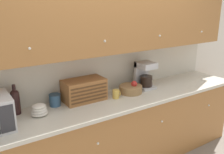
% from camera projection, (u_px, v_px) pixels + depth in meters
% --- Properties ---
extents(ground_plane, '(24.00, 24.00, 0.00)m').
position_uv_depth(ground_plane, '(103.00, 153.00, 3.42)').
color(ground_plane, slate).
extents(wall_back, '(5.91, 0.06, 2.60)m').
position_uv_depth(wall_back, '(101.00, 60.00, 3.07)').
color(wall_back, white).
rests_on(wall_back, ground_plane).
extents(counter_unit, '(3.53, 0.66, 0.90)m').
position_uv_depth(counter_unit, '(116.00, 133.00, 3.04)').
color(counter_unit, '#A36B38').
rests_on(counter_unit, ground_plane).
extents(backsplash_panel, '(3.51, 0.01, 0.53)m').
position_uv_depth(backsplash_panel, '(103.00, 71.00, 3.08)').
color(backsplash_panel, beige).
rests_on(backsplash_panel, counter_unit).
extents(upper_cabinets, '(3.51, 0.37, 0.90)m').
position_uv_depth(upper_cabinets, '(122.00, 12.00, 2.82)').
color(upper_cabinets, '#A36B38').
rests_on(upper_cabinets, backsplash_panel).
extents(wine_bottle, '(0.09, 0.09, 0.31)m').
position_uv_depth(wine_bottle, '(15.00, 101.00, 2.47)').
color(wine_bottle, black).
rests_on(wine_bottle, counter_unit).
extents(bowl_stack_on_counter, '(0.17, 0.17, 0.12)m').
position_uv_depth(bowl_stack_on_counter, '(39.00, 110.00, 2.47)').
color(bowl_stack_on_counter, silver).
rests_on(bowl_stack_on_counter, counter_unit).
extents(storage_canister, '(0.13, 0.13, 0.13)m').
position_uv_depth(storage_canister, '(55.00, 100.00, 2.69)').
color(storage_canister, '#33567A').
rests_on(storage_canister, counter_unit).
extents(bread_box, '(0.47, 0.27, 0.25)m').
position_uv_depth(bread_box, '(84.00, 90.00, 2.82)').
color(bread_box, '#996033').
rests_on(bread_box, counter_unit).
extents(mug, '(0.09, 0.08, 0.10)m').
position_uv_depth(mug, '(116.00, 94.00, 2.90)').
color(mug, gold).
rests_on(mug, counter_unit).
extents(fruit_basket, '(0.28, 0.28, 0.15)m').
position_uv_depth(fruit_basket, '(131.00, 89.00, 3.08)').
color(fruit_basket, '#937047').
rests_on(fruit_basket, counter_unit).
extents(coffee_maker, '(0.21, 0.23, 0.34)m').
position_uv_depth(coffee_maker, '(144.00, 75.00, 3.23)').
color(coffee_maker, '#B7B7BC').
rests_on(coffee_maker, counter_unit).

